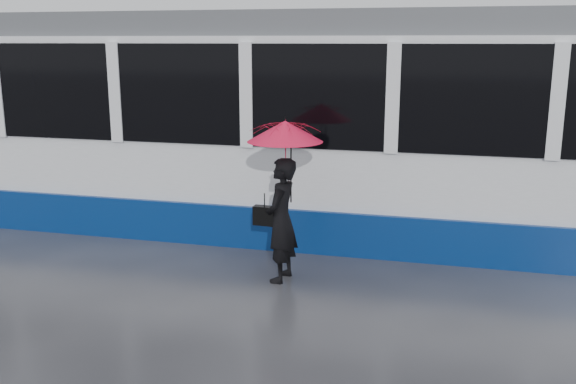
# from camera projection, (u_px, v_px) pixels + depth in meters

# --- Properties ---
(ground) EXTENTS (90.00, 90.00, 0.00)m
(ground) POSITION_uv_depth(u_px,v_px,m) (266.00, 283.00, 7.97)
(ground) COLOR #29292E
(ground) RESTS_ON ground
(rails) EXTENTS (34.00, 1.51, 0.02)m
(rails) POSITION_uv_depth(u_px,v_px,m) (310.00, 227.00, 10.32)
(rails) COLOR #3F3D38
(rails) RESTS_ON ground
(tram) EXTENTS (26.00, 2.56, 3.35)m
(tram) POSITION_uv_depth(u_px,v_px,m) (433.00, 131.00, 9.49)
(tram) COLOR white
(tram) RESTS_ON ground
(woman) EXTENTS (0.42, 0.60, 1.56)m
(woman) POSITION_uv_depth(u_px,v_px,m) (281.00, 220.00, 7.91)
(woman) COLOR black
(woman) RESTS_ON ground
(umbrella) EXTENTS (0.98, 0.98, 1.05)m
(umbrella) POSITION_uv_depth(u_px,v_px,m) (285.00, 146.00, 7.68)
(umbrella) COLOR #F31475
(umbrella) RESTS_ON ground
(handbag) EXTENTS (0.29, 0.14, 0.42)m
(handbag) POSITION_uv_depth(u_px,v_px,m) (265.00, 216.00, 7.97)
(handbag) COLOR black
(handbag) RESTS_ON ground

